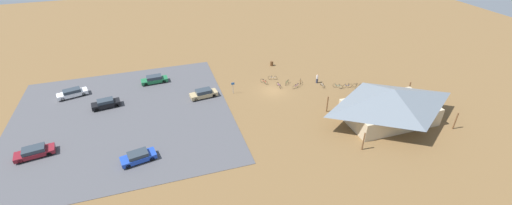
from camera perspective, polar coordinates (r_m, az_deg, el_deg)
name	(u,v)px	position (r m, az deg, el deg)	size (l,w,h in m)	color
ground	(273,91)	(58.38, 2.94, 2.00)	(160.00, 160.00, 0.00)	brown
parking_lot_asphalt	(122,117)	(55.13, -21.94, -2.40)	(32.58, 32.63, 0.05)	#4C4C51
bike_pavilion	(391,103)	(52.97, 22.16, -0.09)	(15.80, 10.29, 5.28)	#C6B28E
trash_bin	(272,64)	(67.49, 2.70, 6.69)	(0.60, 0.60, 0.90)	brown
lot_sign	(233,86)	(57.01, -3.97, 2.81)	(0.56, 0.08, 2.20)	#99999E
bicycle_purple_yard_right	(296,86)	(59.51, 6.88, 2.83)	(1.57, 0.79, 0.81)	black
bicycle_yellow_trailside	(355,92)	(59.78, 16.54, 1.80)	(1.24, 1.27, 0.88)	black
bicycle_green_lone_west	(287,82)	(60.61, 5.36, 3.46)	(1.27, 1.25, 0.80)	black
bicycle_blue_by_bin	(347,86)	(61.30, 15.40, 2.76)	(1.74, 0.48, 0.88)	black
bicycle_orange_back_row	(300,82)	(61.06, 7.61, 3.57)	(0.75, 1.58, 0.83)	black
bicycle_black_mid_cluster	(358,85)	(61.96, 17.04, 2.81)	(1.68, 0.77, 0.83)	black
bicycle_white_yard_front	(273,78)	(62.02, 2.87, 4.26)	(1.69, 0.67, 0.81)	black
bicycle_silver_edge_south	(322,85)	(60.64, 11.31, 2.98)	(0.48, 1.78, 0.81)	black
bicycle_red_lone_east	(264,82)	(60.55, 1.38, 3.61)	(0.82, 1.58, 0.85)	black
bicycle_teal_yard_center	(338,86)	(60.80, 13.84, 2.74)	(1.30, 1.30, 0.83)	black
bicycle_purple_near_porch	(279,85)	(59.50, 3.93, 2.98)	(0.48, 1.76, 0.82)	black
car_black_near_entry	(106,103)	(58.48, -24.34, -0.14)	(4.48, 2.29, 1.37)	black
car_green_second_row	(154,79)	(63.34, -17.03, 3.81)	(4.76, 1.98, 1.38)	#1E6B3D
car_tan_aisle_side	(204,93)	(56.68, -8.97, 1.54)	(4.73, 2.23, 1.44)	tan
car_white_inner_stall	(72,93)	(64.25, -28.97, 1.44)	(5.01, 2.82, 1.35)	white
car_maroon_back_corner	(34,152)	(52.17, -33.73, -7.06)	(4.89, 2.60, 1.31)	maroon
car_blue_end_stall	(138,157)	(45.37, -19.53, -8.74)	(4.62, 2.67, 1.29)	#1E42B2
visitor_near_lot	(317,78)	(61.58, 10.44, 4.08)	(0.40, 0.37, 1.70)	#2D3347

